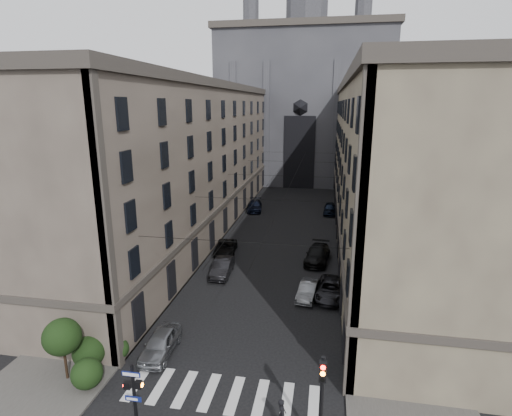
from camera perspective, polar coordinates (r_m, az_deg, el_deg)
The scene contains 19 objects.
sidewalk_left at distance 54.78m, azimuth -7.20°, elevation -2.57°, with size 7.00×80.00×0.15m, color #383533.
sidewalk_right at distance 52.69m, azimuth 15.23°, elevation -3.69°, with size 7.00×80.00×0.15m, color #383533.
zebra_crossing at distance 25.45m, azimuth -4.86°, elevation -24.89°, with size 11.00×3.20×0.01m, color beige.
building_left at distance 53.76m, azimuth -10.53°, elevation 7.10°, with size 13.60×60.60×18.85m.
building_right at distance 51.01m, azimuth 19.24°, elevation 6.13°, with size 13.60×60.60×18.85m.
gothic_tower at distance 89.03m, azimuth 6.91°, elevation 15.59°, with size 35.00×23.00×58.00m.
pedestrian_signal_left at distance 22.54m, azimuth -17.04°, elevation -24.05°, with size 1.02×0.38×4.00m.
traffic_light_right at distance 20.41m, azimuth 9.36°, elevation -24.76°, with size 0.34×0.50×5.20m.
shrub_cluster at distance 27.61m, azimuth -23.68°, elevation -18.12°, with size 3.90×4.40×3.90m.
tram_wires at distance 50.62m, azimuth 3.88°, elevation 4.45°, with size 14.00×60.00×0.43m.
car_left_near at distance 28.72m, azimuth -13.49°, elevation -18.27°, with size 1.82×4.52×1.54m, color slate.
car_left_midnear at distance 39.39m, azimuth -4.82°, elevation -8.43°, with size 1.65×4.72×1.56m, color black.
car_left_midfar at distance 44.74m, azimuth -4.37°, elevation -5.68°, with size 2.24×4.86×1.35m, color black.
car_left_far at distance 62.25m, azimuth -0.20°, elevation 0.32°, with size 2.16×5.31×1.54m, color black.
car_right_near at distance 35.29m, azimuth 7.44°, elevation -11.56°, with size 1.43×4.11×1.36m, color slate.
car_right_midnear at distance 35.66m, azimuth 10.65°, elevation -11.32°, with size 2.39×5.19×1.44m, color black.
car_right_midfar at distance 42.79m, azimuth 8.77°, elevation -6.59°, with size 2.26×5.57×1.62m, color black.
car_right_far at distance 61.48m, azimuth 10.56°, elevation -0.08°, with size 1.93×4.80×1.63m, color black.
pedestrian at distance 22.85m, azimuth 3.71°, elevation -27.38°, with size 0.66×0.43×1.80m, color black.
Camera 1 is at (5.36, -13.90, 16.19)m, focal length 28.00 mm.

